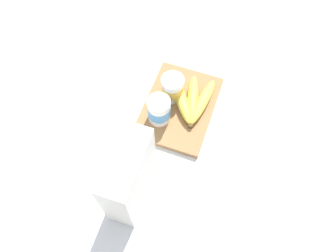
# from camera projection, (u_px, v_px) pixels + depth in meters

# --- Properties ---
(ground_plane) EXTENTS (2.40, 2.40, 0.00)m
(ground_plane) POSITION_uv_depth(u_px,v_px,m) (179.00, 109.00, 1.10)
(ground_plane) COLOR silver
(cutting_board) EXTENTS (0.30, 0.22, 0.02)m
(cutting_board) POSITION_uv_depth(u_px,v_px,m) (179.00, 107.00, 1.09)
(cutting_board) COLOR olive
(cutting_board) RESTS_ON ground_plane
(cereal_box) EXTENTS (0.19, 0.08, 0.24)m
(cereal_box) POSITION_uv_depth(u_px,v_px,m) (129.00, 177.00, 0.86)
(cereal_box) COLOR white
(cereal_box) RESTS_ON ground_plane
(yogurt_cup_front) EXTENTS (0.07, 0.07, 0.09)m
(yogurt_cup_front) POSITION_uv_depth(u_px,v_px,m) (159.00, 110.00, 1.02)
(yogurt_cup_front) COLOR white
(yogurt_cup_front) RESTS_ON cutting_board
(yogurt_cup_back) EXTENTS (0.07, 0.07, 0.09)m
(yogurt_cup_back) POSITION_uv_depth(u_px,v_px,m) (172.00, 88.00, 1.06)
(yogurt_cup_back) COLOR white
(yogurt_cup_back) RESTS_ON cutting_board
(banana_bunch) EXTENTS (0.19, 0.16, 0.04)m
(banana_bunch) POSITION_uv_depth(u_px,v_px,m) (191.00, 100.00, 1.07)
(banana_bunch) COLOR yellow
(banana_bunch) RESTS_ON cutting_board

